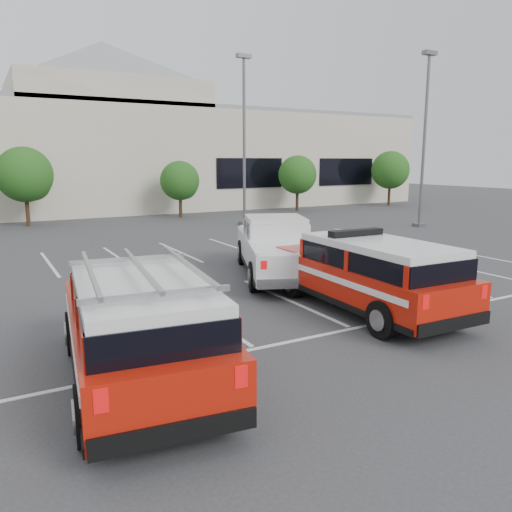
{
  "coord_description": "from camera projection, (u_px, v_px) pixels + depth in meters",
  "views": [
    {
      "loc": [
        -7.65,
        -11.75,
        4.0
      ],
      "look_at": [
        -0.15,
        1.68,
        1.05
      ],
      "focal_mm": 35.0,
      "sensor_mm": 36.0,
      "label": 1
    }
  ],
  "objects": [
    {
      "name": "light_pole_right",
      "position": [
        424.0,
        140.0,
        29.75
      ],
      "size": [
        0.9,
        0.6,
        10.24
      ],
      "color": "#59595E",
      "rests_on": "ground"
    },
    {
      "name": "tree_mid_left",
      "position": [
        26.0,
        177.0,
        30.48
      ],
      "size": [
        3.37,
        3.37,
        4.85
      ],
      "color": "#3F2B19",
      "rests_on": "ground"
    },
    {
      "name": "light_pole_mid",
      "position": [
        244.0,
        141.0,
        30.59
      ],
      "size": [
        0.9,
        0.6,
        10.24
      ],
      "color": "#59595E",
      "rests_on": "ground"
    },
    {
      "name": "ground",
      "position": [
        289.0,
        300.0,
        14.49
      ],
      "size": [
        120.0,
        120.0,
        0.0
      ],
      "primitive_type": "plane",
      "color": "#343437",
      "rests_on": "ground"
    },
    {
      "name": "tree_mid_right",
      "position": [
        181.0,
        182.0,
        35.36
      ],
      "size": [
        2.77,
        2.77,
        3.99
      ],
      "color": "#3F2B19",
      "rests_on": "ground"
    },
    {
      "name": "tree_far_right",
      "position": [
        391.0,
        171.0,
        44.83
      ],
      "size": [
        3.37,
        3.37,
        4.85
      ],
      "color": "#3F2B19",
      "rests_on": "ground"
    },
    {
      "name": "ladder_suv",
      "position": [
        140.0,
        336.0,
        8.94
      ],
      "size": [
        2.95,
        6.02,
        2.28
      ],
      "rotation": [
        0.0,
        0.0,
        -0.12
      ],
      "color": "#AE1508",
      "rests_on": "ground"
    },
    {
      "name": "fire_chief_suv",
      "position": [
        366.0,
        279.0,
        13.34
      ],
      "size": [
        2.42,
        6.19,
        2.15
      ],
      "rotation": [
        0.0,
        0.0,
        -0.03
      ],
      "color": "#AE1508",
      "rests_on": "ground"
    },
    {
      "name": "convention_building",
      "position": [
        81.0,
        152.0,
        41.02
      ],
      "size": [
        60.0,
        16.99,
        13.2
      ],
      "color": "beige",
      "rests_on": "ground"
    },
    {
      "name": "white_pickup",
      "position": [
        277.0,
        253.0,
        17.56
      ],
      "size": [
        4.64,
        6.96,
        2.02
      ],
      "rotation": [
        0.0,
        0.0,
        -0.4
      ],
      "color": "silver",
      "rests_on": "ground"
    },
    {
      "name": "stall_markings",
      "position": [
        222.0,
        271.0,
        18.35
      ],
      "size": [
        23.0,
        15.0,
        0.01
      ],
      "primitive_type": "cube",
      "color": "silver",
      "rests_on": "ground"
    },
    {
      "name": "tree_right",
      "position": [
        298.0,
        176.0,
        40.1
      ],
      "size": [
        3.07,
        3.07,
        4.42
      ],
      "color": "#3F2B19",
      "rests_on": "ground"
    }
  ]
}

